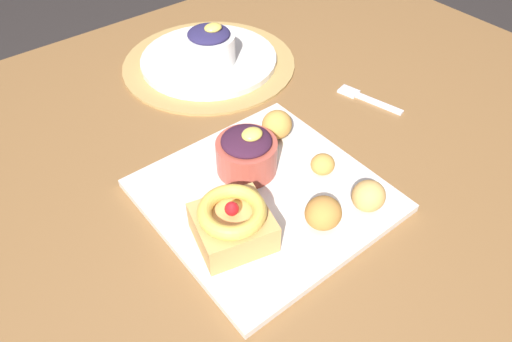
{
  "coord_description": "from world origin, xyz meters",
  "views": [
    {
      "loc": [
        -0.37,
        -0.45,
        1.24
      ],
      "look_at": [
        -0.07,
        -0.08,
        0.77
      ],
      "focal_mm": 33.15,
      "sensor_mm": 36.0,
      "label": 1
    }
  ],
  "objects_px": {
    "back_ramekin": "(210,45)",
    "back_plate": "(209,59)",
    "fritter_middle": "(323,213)",
    "cake_slice": "(233,223)",
    "fritter_extra": "(369,196)",
    "berry_ramekin": "(247,153)",
    "fritter_back": "(323,164)",
    "fritter_front": "(277,125)",
    "fork": "(365,98)",
    "front_plate": "(265,195)"
  },
  "relations": [
    {
      "from": "fritter_extra",
      "to": "back_plate",
      "type": "xyz_separation_m",
      "value": [
        0.05,
        0.46,
        -0.02
      ]
    },
    {
      "from": "fritter_middle",
      "to": "back_ramekin",
      "type": "bearing_deg",
      "value": 75.1
    },
    {
      "from": "fritter_middle",
      "to": "back_ramekin",
      "type": "height_order",
      "value": "back_ramekin"
    },
    {
      "from": "fritter_front",
      "to": "fork",
      "type": "height_order",
      "value": "fritter_front"
    },
    {
      "from": "cake_slice",
      "to": "fritter_back",
      "type": "distance_m",
      "value": 0.18
    },
    {
      "from": "berry_ramekin",
      "to": "fritter_back",
      "type": "bearing_deg",
      "value": -41.9
    },
    {
      "from": "fritter_front",
      "to": "back_ramekin",
      "type": "distance_m",
      "value": 0.25
    },
    {
      "from": "fritter_extra",
      "to": "back_plate",
      "type": "bearing_deg",
      "value": 83.92
    },
    {
      "from": "back_plate",
      "to": "fritter_front",
      "type": "bearing_deg",
      "value": -100.28
    },
    {
      "from": "fritter_front",
      "to": "fritter_back",
      "type": "height_order",
      "value": "fritter_front"
    },
    {
      "from": "fritter_extra",
      "to": "fork",
      "type": "xyz_separation_m",
      "value": [
        0.2,
        0.18,
        -0.03
      ]
    },
    {
      "from": "back_ramekin",
      "to": "fork",
      "type": "distance_m",
      "value": 0.31
    },
    {
      "from": "front_plate",
      "to": "cake_slice",
      "type": "height_order",
      "value": "cake_slice"
    },
    {
      "from": "fritter_back",
      "to": "fritter_extra",
      "type": "xyz_separation_m",
      "value": [
        -0.0,
        -0.09,
        0.01
      ]
    },
    {
      "from": "front_plate",
      "to": "fritter_extra",
      "type": "relative_size",
      "value": 6.42
    },
    {
      "from": "fork",
      "to": "back_ramekin",
      "type": "bearing_deg",
      "value": 17.82
    },
    {
      "from": "front_plate",
      "to": "fritter_front",
      "type": "distance_m",
      "value": 0.13
    },
    {
      "from": "berry_ramekin",
      "to": "back_ramekin",
      "type": "bearing_deg",
      "value": 65.58
    },
    {
      "from": "front_plate",
      "to": "fritter_extra",
      "type": "bearing_deg",
      "value": -49.04
    },
    {
      "from": "front_plate",
      "to": "back_ramekin",
      "type": "height_order",
      "value": "back_ramekin"
    },
    {
      "from": "cake_slice",
      "to": "fritter_middle",
      "type": "relative_size",
      "value": 2.24
    },
    {
      "from": "fritter_middle",
      "to": "back_ramekin",
      "type": "xyz_separation_m",
      "value": [
        0.11,
        0.43,
        0.02
      ]
    },
    {
      "from": "cake_slice",
      "to": "back_ramekin",
      "type": "bearing_deg",
      "value": 59.29
    },
    {
      "from": "front_plate",
      "to": "cake_slice",
      "type": "relative_size",
      "value": 2.72
    },
    {
      "from": "berry_ramekin",
      "to": "back_plate",
      "type": "distance_m",
      "value": 0.33
    },
    {
      "from": "fritter_extra",
      "to": "fork",
      "type": "relative_size",
      "value": 0.38
    },
    {
      "from": "fritter_back",
      "to": "back_plate",
      "type": "xyz_separation_m",
      "value": [
        0.05,
        0.37,
        -0.02
      ]
    },
    {
      "from": "front_plate",
      "to": "fritter_front",
      "type": "xyz_separation_m",
      "value": [
        0.1,
        0.09,
        0.03
      ]
    },
    {
      "from": "cake_slice",
      "to": "fork",
      "type": "distance_m",
      "value": 0.4
    },
    {
      "from": "front_plate",
      "to": "fritter_middle",
      "type": "bearing_deg",
      "value": -75.31
    },
    {
      "from": "fritter_middle",
      "to": "berry_ramekin",
      "type": "bearing_deg",
      "value": 95.26
    },
    {
      "from": "cake_slice",
      "to": "fritter_middle",
      "type": "bearing_deg",
      "value": -26.88
    },
    {
      "from": "fritter_extra",
      "to": "fritter_front",
      "type": "bearing_deg",
      "value": 89.74
    },
    {
      "from": "fritter_extra",
      "to": "back_ramekin",
      "type": "distance_m",
      "value": 0.45
    },
    {
      "from": "back_plate",
      "to": "back_ramekin",
      "type": "relative_size",
      "value": 2.73
    },
    {
      "from": "back_ramekin",
      "to": "back_plate",
      "type": "bearing_deg",
      "value": 70.99
    },
    {
      "from": "fork",
      "to": "fritter_middle",
      "type": "bearing_deg",
      "value": 107.73
    },
    {
      "from": "fritter_front",
      "to": "back_plate",
      "type": "distance_m",
      "value": 0.27
    },
    {
      "from": "berry_ramekin",
      "to": "fritter_front",
      "type": "xyz_separation_m",
      "value": [
        0.08,
        0.03,
        -0.01
      ]
    },
    {
      "from": "fritter_back",
      "to": "fork",
      "type": "xyz_separation_m",
      "value": [
        0.2,
        0.09,
        -0.02
      ]
    },
    {
      "from": "fritter_front",
      "to": "berry_ramekin",
      "type": "bearing_deg",
      "value": -160.02
    },
    {
      "from": "fork",
      "to": "berry_ramekin",
      "type": "bearing_deg",
      "value": 80.26
    },
    {
      "from": "cake_slice",
      "to": "fritter_front",
      "type": "relative_size",
      "value": 2.29
    },
    {
      "from": "fritter_extra",
      "to": "fritter_middle",
      "type": "bearing_deg",
      "value": 166.81
    },
    {
      "from": "cake_slice",
      "to": "back_ramekin",
      "type": "height_order",
      "value": "back_ramekin"
    },
    {
      "from": "fritter_middle",
      "to": "fritter_extra",
      "type": "height_order",
      "value": "same"
    },
    {
      "from": "back_plate",
      "to": "back_ramekin",
      "type": "xyz_separation_m",
      "value": [
        -0.01,
        -0.01,
        0.04
      ]
    },
    {
      "from": "berry_ramekin",
      "to": "back_ramekin",
      "type": "relative_size",
      "value": 0.92
    },
    {
      "from": "cake_slice",
      "to": "back_ramekin",
      "type": "distance_m",
      "value": 0.43
    },
    {
      "from": "fritter_front",
      "to": "fritter_middle",
      "type": "distance_m",
      "value": 0.19
    }
  ]
}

